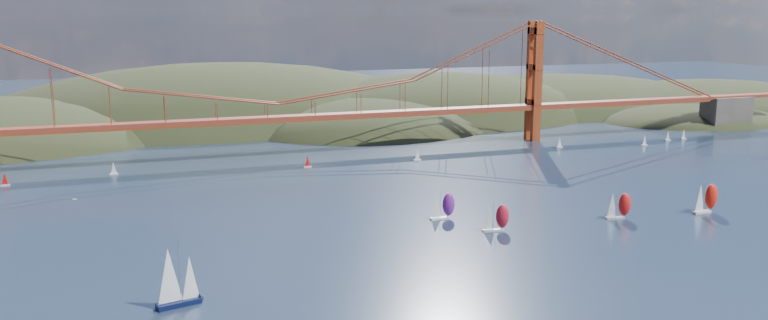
{
  "coord_description": "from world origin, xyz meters",
  "views": [
    {
      "loc": [
        -59.88,
        -123.85,
        59.79
      ],
      "look_at": [
        14.93,
        90.0,
        14.3
      ],
      "focal_mm": 35.0,
      "sensor_mm": 36.0,
      "label": 1
    }
  ],
  "objects_px": {
    "racer_1": "(618,205)",
    "racer_rwb": "(442,205)",
    "racer_2": "(705,198)",
    "sloop_navy": "(175,278)",
    "racer_0": "(495,217)"
  },
  "relations": [
    {
      "from": "racer_1",
      "to": "racer_rwb",
      "type": "height_order",
      "value": "racer_rwb"
    },
    {
      "from": "racer_0",
      "to": "racer_1",
      "type": "xyz_separation_m",
      "value": [
        39.63,
        -0.56,
        0.05
      ]
    },
    {
      "from": "sloop_navy",
      "to": "racer_rwb",
      "type": "xyz_separation_m",
      "value": [
        77.76,
        42.04,
        -2.1
      ]
    },
    {
      "from": "racer_2",
      "to": "racer_rwb",
      "type": "xyz_separation_m",
      "value": [
        -77.23,
        19.7,
        -0.57
      ]
    },
    {
      "from": "sloop_navy",
      "to": "racer_1",
      "type": "relative_size",
      "value": 1.63
    },
    {
      "from": "racer_0",
      "to": "racer_rwb",
      "type": "xyz_separation_m",
      "value": [
        -8.9,
        16.03,
        0.07
      ]
    },
    {
      "from": "sloop_navy",
      "to": "racer_0",
      "type": "bearing_deg",
      "value": 2.47
    },
    {
      "from": "racer_0",
      "to": "racer_1",
      "type": "relative_size",
      "value": 0.99
    },
    {
      "from": "sloop_navy",
      "to": "racer_2",
      "type": "bearing_deg",
      "value": -6.04
    },
    {
      "from": "racer_0",
      "to": "racer_2",
      "type": "xyz_separation_m",
      "value": [
        68.33,
        -3.67,
        0.64
      ]
    },
    {
      "from": "racer_1",
      "to": "racer_2",
      "type": "bearing_deg",
      "value": 3.22
    },
    {
      "from": "sloop_navy",
      "to": "racer_rwb",
      "type": "height_order",
      "value": "sloop_navy"
    },
    {
      "from": "racer_2",
      "to": "racer_rwb",
      "type": "bearing_deg",
      "value": 161.16
    },
    {
      "from": "racer_1",
      "to": "racer_rwb",
      "type": "distance_m",
      "value": 51.28
    },
    {
      "from": "sloop_navy",
      "to": "racer_2",
      "type": "xyz_separation_m",
      "value": [
        154.99,
        22.34,
        -1.53
      ]
    }
  ]
}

